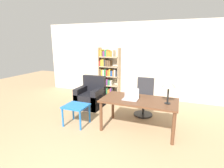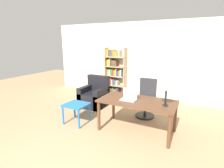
# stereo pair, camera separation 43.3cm
# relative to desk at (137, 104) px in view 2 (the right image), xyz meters

# --- Properties ---
(wall_back) EXTENTS (8.00, 0.06, 2.70)m
(wall_back) POSITION_rel_desk_xyz_m (-0.40, 2.50, 0.70)
(wall_back) COLOR beige
(wall_back) RESTS_ON ground_plane
(desk) EXTENTS (1.69, 0.86, 0.74)m
(desk) POSITION_rel_desk_xyz_m (0.00, 0.00, 0.00)
(desk) COLOR brown
(desk) RESTS_ON ground_plane
(laptop) EXTENTS (0.34, 0.24, 0.25)m
(laptop) POSITION_rel_desk_xyz_m (-0.18, -0.04, 0.15)
(laptop) COLOR #B2B2B7
(laptop) RESTS_ON desk
(table_lamp) EXTENTS (0.29, 0.29, 0.53)m
(table_lamp) POSITION_rel_desk_xyz_m (0.62, -0.05, 0.52)
(table_lamp) COLOR black
(table_lamp) RESTS_ON desk
(office_chair) EXTENTS (0.52, 0.52, 1.04)m
(office_chair) POSITION_rel_desk_xyz_m (-0.06, 0.93, -0.18)
(office_chair) COLOR black
(office_chair) RESTS_ON ground_plane
(side_table_blue) EXTENTS (0.56, 0.52, 0.50)m
(side_table_blue) POSITION_rel_desk_xyz_m (-1.48, -0.32, -0.23)
(side_table_blue) COLOR blue
(side_table_blue) RESTS_ON ground_plane
(armchair) EXTENTS (0.76, 0.76, 0.95)m
(armchair) POSITION_rel_desk_xyz_m (-1.74, 0.91, -0.33)
(armchair) COLOR black
(armchair) RESTS_ON ground_plane
(bookshelf) EXTENTS (0.82, 0.28, 1.80)m
(bookshelf) POSITION_rel_desk_xyz_m (-1.74, 2.31, 0.20)
(bookshelf) COLOR tan
(bookshelf) RESTS_ON ground_plane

